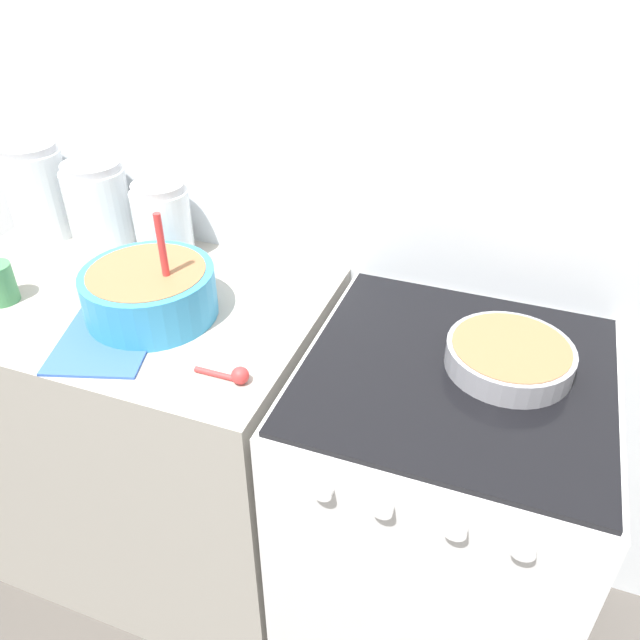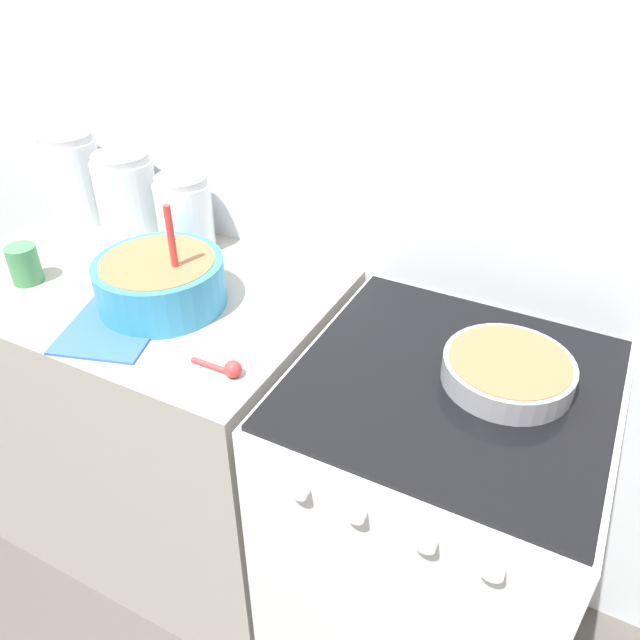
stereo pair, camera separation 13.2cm
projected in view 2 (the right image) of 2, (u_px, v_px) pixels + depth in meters
The scene contains 11 objects.
wall_back at pixel (374, 168), 1.46m from camera, with size 4.95×0.05×2.40m.
countertop_cabinet at pixel (161, 420), 1.81m from camera, with size 0.98×0.63×0.94m.
stove at pixel (430, 530), 1.50m from camera, with size 0.63×0.64×0.94m.
mixing_bowl at pixel (160, 280), 1.43m from camera, with size 0.29×0.29×0.26m.
baking_pan at pixel (508, 370), 1.21m from camera, with size 0.25×0.25×0.05m.
storage_jar_left at pixel (75, 184), 1.78m from camera, with size 0.16×0.16×0.25m.
storage_jar_middle at pixel (128, 201), 1.71m from camera, with size 0.16×0.16×0.23m.
storage_jar_right at pixel (185, 219), 1.64m from camera, with size 0.15×0.15×0.20m.
tin_can at pixel (24, 264), 1.52m from camera, with size 0.07×0.07×0.09m.
recipe_page at pixel (116, 323), 1.39m from camera, with size 0.27×0.31×0.01m.
measuring_spoon at pixel (228, 368), 1.24m from camera, with size 0.12×0.04×0.04m.
Camera 2 is at (0.53, -0.65, 1.73)m, focal length 35.00 mm.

